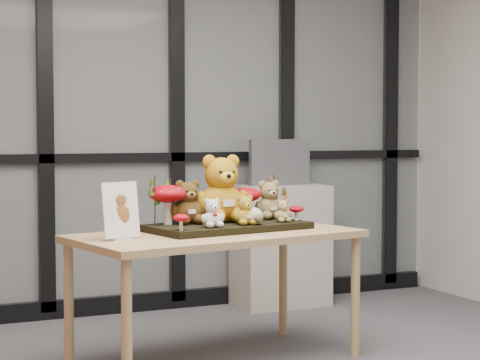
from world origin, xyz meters
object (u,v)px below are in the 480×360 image
display_table (216,245)px  mushroom_front_left (181,221)px  mushroom_back_left (168,203)px  mushroom_back_right (245,202)px  diorama_tray (228,227)px  monitor (280,162)px  bear_brown_medium (187,200)px  bear_small_yellow (245,208)px  bear_white_bow (212,211)px  bear_beige_small (282,210)px  plush_cream_hedgehog (254,215)px  bear_pooh_yellow (221,185)px  sign_holder (121,213)px  bear_tan_back (269,198)px  mushroom_front_right (296,212)px  cabinet (281,245)px

display_table → mushroom_front_left: bearing=-160.9°
mushroom_back_left → mushroom_back_right: (0.47, 0.04, -0.02)m
diorama_tray → monitor: (0.90, 1.16, 0.29)m
bear_brown_medium → bear_small_yellow: (0.26, -0.18, -0.04)m
bear_white_bow → mushroom_front_left: bear_white_bow is taller
bear_white_bow → monitor: (1.05, 1.31, 0.19)m
bear_beige_small → plush_cream_hedgehog: size_ratio=1.35×
bear_brown_medium → bear_small_yellow: 0.31m
mushroom_back_right → diorama_tray: bearing=-141.8°
mushroom_back_right → bear_pooh_yellow: bearing=-164.7°
bear_pooh_yellow → monitor: size_ratio=0.89×
diorama_tray → sign_holder: size_ratio=3.01×
plush_cream_hedgehog → bear_tan_back: bearing=38.6°
plush_cream_hedgehog → mushroom_front_left: 0.46m
mushroom_front_right → bear_pooh_yellow: bearing=164.3°
bear_beige_small → mushroom_front_left: bear_beige_small is taller
bear_tan_back → cabinet: bearing=49.3°
display_table → bear_brown_medium: 0.29m
mushroom_back_right → mushroom_front_right: bearing=-33.3°
display_table → mushroom_front_right: bearing=-5.6°
mushroom_front_right → plush_cream_hedgehog: bearing=-164.5°
sign_holder → cabinet: size_ratio=0.33×
monitor → bear_beige_small: bearing=-116.3°
bear_pooh_yellow → mushroom_back_left: 0.32m
mushroom_front_left → mushroom_back_right: bearing=33.9°
bear_white_bow → cabinet: (1.05, 1.29, -0.39)m
monitor → plush_cream_hedgehog: bearing=-122.2°
bear_tan_back → cabinet: size_ratio=0.28×
bear_beige_small → mushroom_front_right: (0.10, 0.03, -0.02)m
plush_cream_hedgehog → mushroom_back_right: mushroom_back_right is taller
bear_white_bow → bear_beige_small: size_ratio=1.23×
cabinet → bear_small_yellow: bearing=-124.2°
diorama_tray → mushroom_front_right: bearing=-15.2°
bear_small_yellow → monitor: monitor is taller
bear_beige_small → mushroom_front_right: 0.11m
bear_white_bow → mushroom_back_right: bearing=30.9°
bear_beige_small → bear_tan_back: bearing=76.2°
bear_small_yellow → bear_white_bow: (-0.20, -0.04, -0.00)m
bear_pooh_yellow → cabinet: bear_pooh_yellow is taller
mushroom_front_left → bear_small_yellow: bearing=15.1°
mushroom_back_right → bear_small_yellow: bearing=-114.7°
bear_white_bow → mushroom_back_left: bearing=114.1°
bear_brown_medium → mushroom_front_left: 0.33m
mushroom_back_right → bear_brown_medium: bearing=-171.2°
sign_holder → cabinet: bearing=24.6°
bear_tan_back → bear_beige_small: bearing=-103.8°
bear_small_yellow → mushroom_front_right: bearing=1.5°
display_table → mushroom_back_left: 0.34m
diorama_tray → plush_cream_hedgehog: bearing=-59.8°
diorama_tray → mushroom_front_left: size_ratio=9.26×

